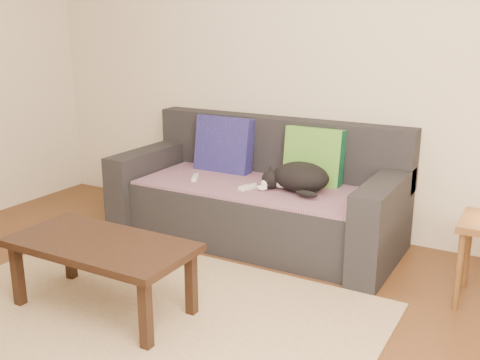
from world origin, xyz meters
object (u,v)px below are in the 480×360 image
object	(u,v)px
cat	(298,178)
wii_remote_b	(248,187)
sofa	(259,198)
coffee_table	(101,250)
wii_remote_a	(195,178)

from	to	relation	value
cat	wii_remote_b	size ratio (longest dim) A/B	3.56
cat	wii_remote_b	world-z (taller)	cat
sofa	coffee_table	size ratio (longest dim) A/B	2.01
cat	wii_remote_b	bearing A→B (deg)	-137.31
sofa	wii_remote_b	xyz separation A→B (m)	(0.02, -0.21, 0.15)
sofa	cat	world-z (taller)	sofa
sofa	wii_remote_a	world-z (taller)	sofa
sofa	wii_remote_a	xyz separation A→B (m)	(-0.44, -0.19, 0.15)
wii_remote_a	wii_remote_b	distance (m)	0.46
wii_remote_a	coffee_table	xyz separation A→B (m)	(0.20, -1.23, -0.09)
sofa	cat	bearing A→B (deg)	-13.76
cat	wii_remote_b	distance (m)	0.36
sofa	wii_remote_b	world-z (taller)	sofa
wii_remote_a	wii_remote_b	bearing A→B (deg)	-119.25
sofa	wii_remote_b	distance (m)	0.26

